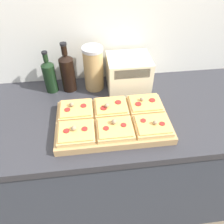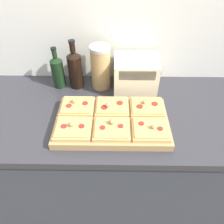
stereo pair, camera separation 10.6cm
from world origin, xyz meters
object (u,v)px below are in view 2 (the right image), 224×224
Objects in this scene: cutting_board at (112,122)px; toaster_oven at (135,75)px; wine_bottle at (75,69)px; grain_jar_tall at (101,67)px; olive_oil_bottle at (58,71)px.

toaster_oven is at bearing 67.10° from cutting_board.
wine_bottle is 0.34m from toaster_oven.
wine_bottle is at bearing 176.43° from toaster_oven.
grain_jar_tall is (0.15, 0.00, 0.01)m from wine_bottle.
wine_bottle is at bearing 0.00° from olive_oil_bottle.
olive_oil_bottle is 0.10m from wine_bottle.
wine_bottle is 1.09× the size of toaster_oven.
toaster_oven is at bearing -2.75° from olive_oil_bottle.
grain_jar_tall is at bearing 0.00° from olive_oil_bottle.
cutting_board is 0.40m from wine_bottle.
wine_bottle reaches higher than toaster_oven.
olive_oil_bottle reaches higher than toaster_oven.
cutting_board is at bearing -78.09° from grain_jar_tall.
wine_bottle is at bearing 123.39° from cutting_board.
olive_oil_bottle is 0.86× the size of wine_bottle.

